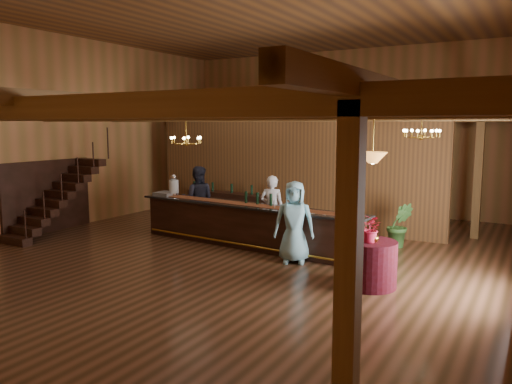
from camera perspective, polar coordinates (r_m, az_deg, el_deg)
The scene contains 27 objects.
floor at distance 11.67m, azimuth -1.72°, elevation -7.12°, with size 14.00×14.00×0.00m, color brown.
ceiling at distance 11.55m, azimuth -1.83°, elevation 20.29°, with size 14.00×14.00×0.00m, color #996130.
wall_back at distance 17.62m, azimuth 10.34°, elevation 6.85°, with size 12.00×0.10×5.50m, color #BD7742.
wall_left at distance 15.30m, azimuth -21.40°, elevation 6.32°, with size 0.10×14.00×5.50m, color #BD7742.
beam_grid at distance 11.71m, azimuth -0.47°, elevation 8.96°, with size 11.90×13.90×0.39m.
support_posts at distance 10.94m, azimuth -3.12°, elevation 0.42°, with size 9.20×10.20×3.20m.
partition_wall at distance 14.66m, azimuth 3.77°, elevation 2.09°, with size 9.00×0.18×3.10m, color brown.
staircase at distance 14.55m, azimuth -21.97°, elevation -0.69°, with size 1.00×2.80×2.00m.
backroom_boxes at distance 16.51m, azimuth 7.45°, elevation -0.89°, with size 4.10×0.60×1.10m.
tasting_bar at distance 12.28m, azimuth -1.15°, elevation -3.80°, with size 6.35×1.33×1.06m.
beverage_dispenser at distance 13.76m, azimuth -9.38°, elevation 0.75°, with size 0.26×0.26×0.60m.
glass_rack_tray at distance 13.88m, azimuth -10.31°, elevation -0.20°, with size 0.50×0.50×0.10m, color gray.
raffle_drum at distance 10.79m, azimuth 10.13°, elevation -1.79°, with size 0.34×0.24×0.30m.
bar_bottle_0 at distance 12.31m, azimuth -1.15°, elevation -0.62°, with size 0.07×0.07×0.30m, color black.
bar_bottle_1 at distance 12.11m, azimuth 0.17°, elevation -0.75°, with size 0.07×0.07×0.30m, color black.
bar_bottle_2 at distance 11.90m, azimuth 1.71°, elevation -0.91°, with size 0.07×0.07×0.30m, color black.
backbar_shelf at distance 15.34m, azimuth -2.78°, elevation -1.77°, with size 3.23×0.51×0.91m, color #3A1C14.
round_table at distance 9.55m, azimuth 12.83°, elevation -8.00°, with size 1.00×1.00×0.87m, color #3E0F1C.
chandelier_left at distance 12.59m, azimuth -7.99°, elevation 5.92°, with size 0.80×0.80×0.75m.
chandelier_right at distance 11.67m, azimuth 18.38°, elevation 6.40°, with size 0.80×0.80×0.56m.
pendant_lamp at distance 9.22m, azimuth 13.20°, elevation 3.86°, with size 0.52×0.52×0.90m.
bartender at distance 12.68m, azimuth 1.84°, elevation -1.94°, with size 0.63×0.41×1.72m, color white.
staff_second at distance 13.93m, azimuth -6.65°, elevation -0.84°, with size 0.90×0.70×1.85m, color #21212E.
guest at distance 10.84m, azimuth 4.38°, elevation -3.44°, with size 0.87×0.57×1.79m, color #89C3CE.
floor_plant at distance 12.67m, azimuth 16.08°, elevation -3.63°, with size 0.61×0.49×1.12m, color #325B23.
table_flowers at distance 9.28m, azimuth 12.97°, elevation -4.08°, with size 0.46×0.40×0.52m, color red.
table_vase at distance 9.33m, azimuth 13.28°, elevation -4.62°, with size 0.16×0.16×0.33m, color gold.
Camera 1 is at (5.91, -9.60, 3.00)m, focal length 35.00 mm.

